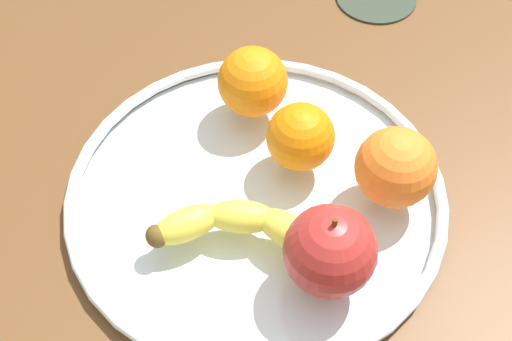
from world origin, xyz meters
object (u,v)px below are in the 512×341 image
at_px(orange_center, 253,82).
at_px(orange_back_right, 396,167).
at_px(fruit_bowl, 256,194).
at_px(banana, 234,224).
at_px(apple, 330,251).
at_px(orange_front_left, 300,137).

distance_m(orange_center, orange_back_right, 0.18).
distance_m(fruit_bowl, banana, 0.06).
bearing_deg(fruit_bowl, orange_back_right, -163.34).
relative_size(orange_center, orange_back_right, 0.95).
bearing_deg(fruit_bowl, apple, 141.65).
distance_m(banana, orange_back_right, 0.16).
bearing_deg(orange_back_right, orange_front_left, -7.40).
bearing_deg(orange_center, orange_front_left, 140.82).
xyz_separation_m(fruit_bowl, apple, (-0.09, 0.07, 0.05)).
xyz_separation_m(orange_center, orange_front_left, (-0.07, 0.05, -0.00)).
xyz_separation_m(banana, orange_back_right, (-0.13, -0.09, 0.02)).
xyz_separation_m(fruit_bowl, banana, (0.00, 0.06, 0.02)).
distance_m(banana, orange_center, 0.16).
distance_m(orange_center, orange_front_left, 0.09).
bearing_deg(banana, apple, 156.89).
bearing_deg(fruit_bowl, orange_center, -70.22).
relative_size(fruit_bowl, banana, 2.30).
bearing_deg(orange_front_left, fruit_bowl, 59.48).
relative_size(banana, apple, 1.83).
height_order(banana, apple, apple).
relative_size(orange_center, orange_front_left, 1.08).
xyz_separation_m(fruit_bowl, orange_back_right, (-0.13, -0.04, 0.05)).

